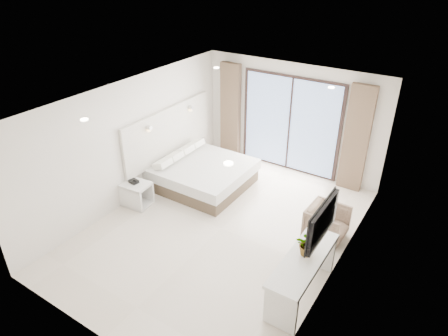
{
  "coord_description": "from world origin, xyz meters",
  "views": [
    {
      "loc": [
        3.57,
        -5.4,
        4.96
      ],
      "look_at": [
        -0.19,
        0.4,
        1.16
      ],
      "focal_mm": 32.0,
      "sensor_mm": 36.0,
      "label": 1
    }
  ],
  "objects_px": {
    "console_desk": "(303,268)",
    "armchair": "(327,221)",
    "nightstand": "(137,194)",
    "bed": "(203,174)"
  },
  "relations": [
    {
      "from": "bed",
      "to": "console_desk",
      "type": "relative_size",
      "value": 1.17
    },
    {
      "from": "console_desk",
      "to": "armchair",
      "type": "height_order",
      "value": "console_desk"
    },
    {
      "from": "console_desk",
      "to": "bed",
      "type": "bearing_deg",
      "value": 149.75
    },
    {
      "from": "console_desk",
      "to": "nightstand",
      "type": "bearing_deg",
      "value": 173.12
    },
    {
      "from": "nightstand",
      "to": "bed",
      "type": "bearing_deg",
      "value": 58.71
    },
    {
      "from": "armchair",
      "to": "nightstand",
      "type": "bearing_deg",
      "value": 108.9
    },
    {
      "from": "bed",
      "to": "armchair",
      "type": "distance_m",
      "value": 3.16
    },
    {
      "from": "bed",
      "to": "console_desk",
      "type": "xyz_separation_m",
      "value": [
        3.34,
        -1.95,
        0.27
      ]
    },
    {
      "from": "nightstand",
      "to": "console_desk",
      "type": "xyz_separation_m",
      "value": [
        4.06,
        -0.49,
        0.3
      ]
    },
    {
      "from": "bed",
      "to": "console_desk",
      "type": "distance_m",
      "value": 3.87
    }
  ]
}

